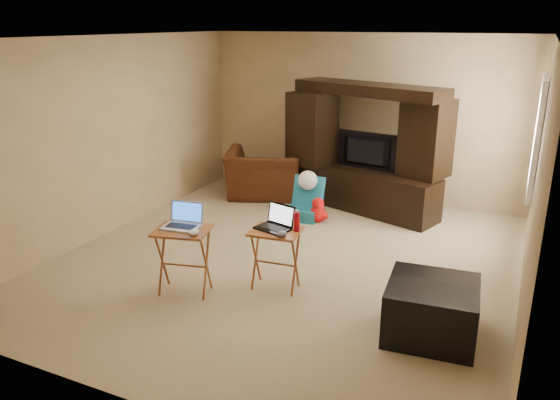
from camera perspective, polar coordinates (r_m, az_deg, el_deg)
The scene contains 22 objects.
floor at distance 6.41m, azimuth 0.76°, elevation -6.30°, with size 5.50×5.50×0.00m, color #C9B28B.
ceiling at distance 5.83m, azimuth 0.87°, elevation 16.65°, with size 5.50×5.50×0.00m, color silver.
wall_back at distance 8.53m, azimuth 8.51°, elevation 8.52°, with size 5.00×5.00×0.00m, color tan.
wall_front at distance 3.78m, azimuth -16.63°, elevation -4.48°, with size 5.00×5.00×0.00m, color tan.
wall_left at distance 7.36m, azimuth -17.33°, elevation 6.36°, with size 5.50×5.50×0.00m, color tan.
wall_right at distance 5.50m, azimuth 25.28°, elevation 1.59°, with size 5.50×5.50×0.00m, color tan.
window_pane at distance 6.98m, azimuth 25.48°, elevation 6.06°, with size 1.20×1.20×0.00m, color white.
window_frame at distance 6.98m, azimuth 25.31°, elevation 6.08°, with size 0.06×1.14×1.34m, color white.
entertainment_center at distance 7.94m, azimuth 8.97°, elevation 5.33°, with size 2.24×0.56×1.84m, color black.
television at distance 7.91m, azimuth 8.87°, elevation 5.00°, with size 0.93×0.12×0.54m, color black.
recliner at distance 8.60m, azimuth -1.68°, elevation 2.78°, with size 1.14×1.00×0.74m, color #451E0E.
child_rocker at distance 7.64m, azimuth 2.51°, elevation 0.15°, with size 0.44×0.50×0.59m, color #186987, non-canonical shape.
plush_toy at distance 7.55m, azimuth 3.99°, elevation -1.02°, with size 0.32×0.27×0.36m, color red, non-canonical shape.
push_toy at distance 8.02m, azimuth 14.73°, elevation -0.31°, with size 0.52×0.37×0.39m, color blue, non-canonical shape.
ottoman at distance 5.06m, azimuth 15.54°, elevation -11.01°, with size 0.77×0.77×0.49m, color black.
tray_table_left at distance 5.64m, azimuth -10.00°, elevation -6.32°, with size 0.53×0.43×0.69m, color #9A5C25.
tray_table_right at distance 5.65m, azimuth -0.49°, elevation -6.25°, with size 0.49×0.40×0.64m, color #AC5629.
laptop_left at distance 5.50m, azimuth -10.35°, elevation -1.72°, with size 0.36×0.30×0.24m, color silver.
laptop_right at distance 5.51m, azimuth -0.78°, elevation -1.91°, with size 0.34×0.28×0.24m, color black.
mouse_left at distance 5.34m, azimuth -8.97°, elevation -3.32°, with size 0.09×0.14×0.06m, color white.
mouse_right at distance 5.36m, azimuth 0.21°, elevation -3.58°, with size 0.08×0.13×0.05m, color #403F44.
water_bottle at distance 5.48m, azimuth 1.75°, elevation -2.29°, with size 0.06×0.06×0.20m, color red.
Camera 1 is at (2.39, -5.32, 2.66)m, focal length 35.00 mm.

